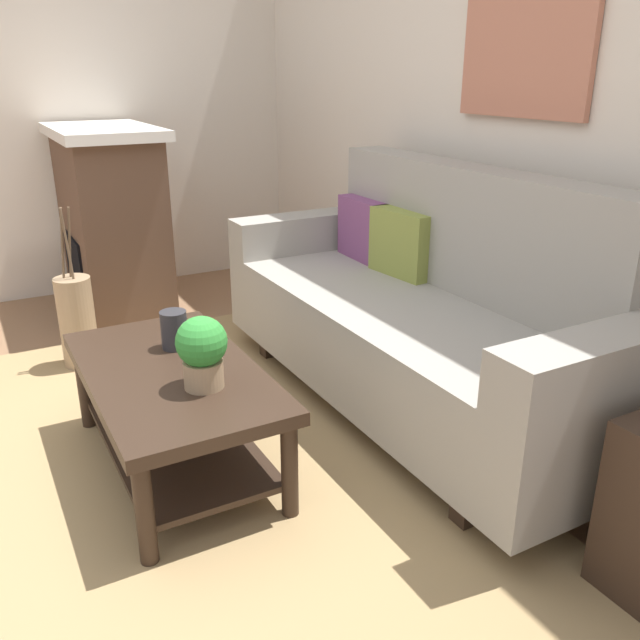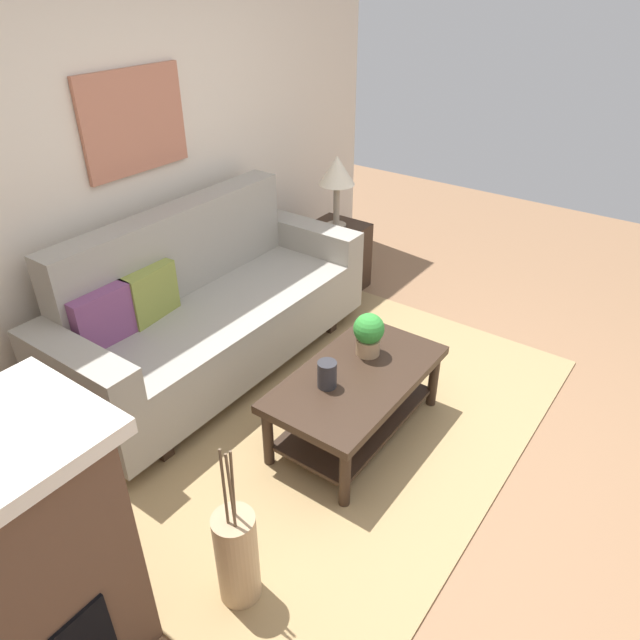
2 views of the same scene
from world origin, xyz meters
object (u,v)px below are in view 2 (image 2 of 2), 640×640
Objects in this scene: couch at (210,311)px; tabletop_vase at (327,374)px; throw_pillow_plum at (102,317)px; table_lamp at (337,173)px; potted_plant_tabletop at (369,333)px; side_table at (336,258)px; throw_pillow_olive at (150,293)px; floor_vase at (237,558)px; coffee_table at (357,390)px; framed_painting at (134,122)px.

couch is 1.10m from tabletop_vase.
table_lamp is (2.10, -0.16, 0.31)m from throw_pillow_plum.
side_table is at bearing 41.04° from potted_plant_tabletop.
couch is at bearing -20.00° from throw_pillow_olive.
coffee_table is at bearing 7.58° from floor_vase.
potted_plant_tabletop is at bearing 16.25° from coffee_table.
framed_painting reaches higher than potted_plant_tabletop.
potted_plant_tabletop is 1.67m from table_lamp.
coffee_table is at bearing -62.03° from throw_pillow_plum.
throw_pillow_plum is at bearing 175.58° from table_lamp.
table_lamp is 2.98m from floor_vase.
table_lamp is at bearing 26.17° from floor_vase.
couch reaches higher than floor_vase.
couch is at bearing -10.31° from throw_pillow_plum.
floor_vase is at bearing -166.75° from tabletop_vase.
throw_pillow_plum is 2.34× the size of tabletop_vase.
framed_painting is (-1.41, 0.50, 1.30)m from side_table.
potted_plant_tabletop reaches higher than floor_vase.
throw_pillow_plum is 1.51m from potted_plant_tabletop.
couch reaches higher than throw_pillow_olive.
side_table is at bearing -5.28° from throw_pillow_olive.
couch is 3.02× the size of framed_painting.
framed_painting is at bearing 56.37° from floor_vase.
potted_plant_tabletop is 0.46× the size of table_lamp.
framed_painting reaches higher than coffee_table.
framed_painting is at bearing 160.35° from table_lamp.
throw_pillow_olive reaches higher than floor_vase.
tabletop_vase is 0.27× the size of table_lamp.
framed_painting is (0.20, 1.54, 1.07)m from tabletop_vase.
framed_painting reaches higher than couch.
table_lamp is (1.41, -0.04, 0.56)m from couch.
throw_pillow_plum reaches higher than side_table.
couch is 1.24m from framed_painting.
throw_pillow_plum is (-0.69, 0.13, 0.25)m from couch.
tabletop_vase is 1.89m from framed_painting.
table_lamp is at bearing -1.49° from couch.
coffee_table is 1.81m from side_table.
throw_pillow_plum is at bearing 180.00° from throw_pillow_olive.
coffee_table is (0.68, -1.28, -0.37)m from throw_pillow_plum.
couch reaches higher than tabletop_vase.
couch is at bearing 178.51° from table_lamp.
throw_pillow_olive is at bearing 97.09° from tabletop_vase.
table_lamp reaches higher than throw_pillow_olive.
throw_pillow_olive is 0.33× the size of coffee_table.
table_lamp reaches higher than floor_vase.
couch is 2.02× the size of coffee_table.
potted_plant_tabletop is 1.87m from framed_painting.
framed_painting is (-0.19, 1.56, 1.01)m from potted_plant_tabletop.
tabletop_vase is at bearing 157.47° from coffee_table.
couch is 6.16× the size of throw_pillow_olive.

